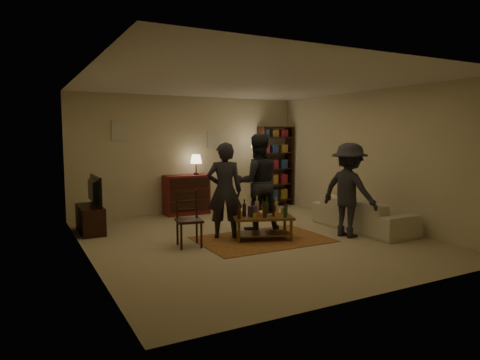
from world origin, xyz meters
TOP-DOWN VIEW (x-y plane):
  - floor at (0.00, 0.00)m, footprint 6.00×6.00m
  - room_shell at (-0.65, 2.98)m, footprint 6.00×6.00m
  - rug at (0.10, -0.18)m, footprint 2.20×1.50m
  - coffee_table at (0.10, -0.18)m, footprint 1.15×0.86m
  - dining_chair at (-1.18, 0.05)m, footprint 0.46×0.46m
  - tv_stand at (-2.44, 1.80)m, footprint 0.40×1.00m
  - dresser at (-0.19, 2.71)m, footprint 1.00×0.50m
  - bookshelf at (2.25, 2.78)m, footprint 0.90×0.34m
  - floor_lamp at (1.56, 2.46)m, footprint 0.36×0.36m
  - sofa at (2.20, -0.40)m, footprint 0.81×2.08m
  - person_left at (-0.42, 0.24)m, footprint 0.73×0.62m
  - person_right at (0.40, 0.52)m, footprint 1.04×0.91m
  - person_by_sofa at (1.58, -0.68)m, footprint 0.85×1.19m

SIDE VIEW (x-z plane):
  - floor at x=0.00m, z-range 0.00..0.00m
  - rug at x=0.10m, z-range 0.00..0.01m
  - sofa at x=2.20m, z-range 0.00..0.61m
  - coffee_table at x=0.10m, z-range 0.00..0.76m
  - tv_stand at x=-2.44m, z-range -0.14..0.91m
  - dresser at x=-0.19m, z-range -0.20..1.16m
  - dining_chair at x=-1.18m, z-range 0.02..0.95m
  - person_by_sofa at x=1.58m, z-range 0.00..1.67m
  - person_left at x=-0.42m, z-range 0.00..1.68m
  - person_right at x=0.40m, z-range 0.00..1.83m
  - bookshelf at x=2.25m, z-range 0.03..2.04m
  - floor_lamp at x=1.56m, z-range 0.63..2.43m
  - room_shell at x=-0.65m, z-range -1.19..4.81m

